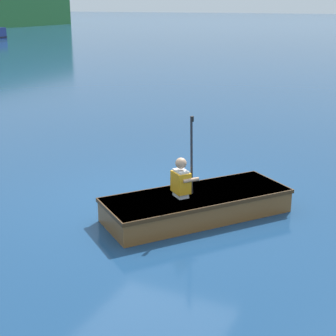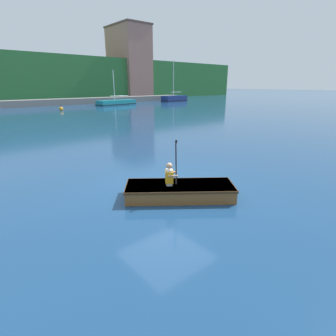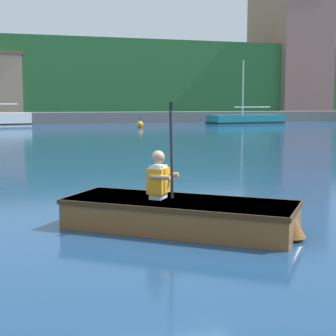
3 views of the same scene
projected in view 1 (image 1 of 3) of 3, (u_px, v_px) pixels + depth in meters
The scene contains 3 objects.
ground_plane at pixel (154, 202), 8.67m from camera, with size 300.00×300.00×0.00m, color navy.
rowboat_foreground at pixel (199, 203), 8.04m from camera, with size 2.98×2.65×0.38m.
person_paddler at pixel (181, 179), 7.77m from camera, with size 0.45×0.45×1.24m.
Camera 1 is at (-7.20, -3.67, 3.21)m, focal length 55.00 mm.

